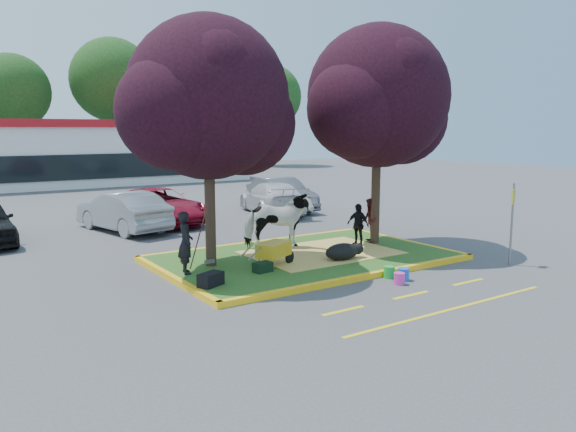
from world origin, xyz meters
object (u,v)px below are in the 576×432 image
wheelbarrow (274,250)px  bucket_pink (399,279)px  handler (186,243)px  bucket_green (389,272)px  sign_post (512,216)px  cow (278,221)px  calf (342,252)px  bucket_blue (403,274)px  car_silver (123,211)px

wheelbarrow → bucket_pink: bearing=-80.3°
handler → wheelbarrow: bearing=-91.5°
handler → bucket_green: size_ratio=5.20×
sign_post → bucket_green: size_ratio=7.55×
wheelbarrow → sign_post: bearing=-51.5°
cow → sign_post: size_ratio=0.89×
calf → bucket_green: size_ratio=3.56×
calf → bucket_blue: bearing=-63.4°
cow → wheelbarrow: cow is taller
handler → wheelbarrow: 2.37m
bucket_blue → car_silver: car_silver is taller
calf → wheelbarrow: bearing=-174.5°
handler → bucket_blue: bearing=-112.7°
cow → bucket_green: (0.84, -3.96, -0.86)m
calf → handler: 4.39m
sign_post → handler: bearing=135.6°
handler → bucket_pink: (4.13, -3.37, -0.80)m
handler → car_silver: size_ratio=0.35×
calf → bucket_pink: 2.34m
handler → sign_post: bearing=-101.8°
bucket_green → bucket_pink: (-0.23, -0.59, -0.01)m
calf → bucket_green: (0.13, -1.74, -0.23)m
wheelbarrow → car_silver: 8.32m
calf → handler: handler is taller
calf → bucket_pink: size_ratio=3.71×
handler → bucket_green: 5.23m
bucket_green → bucket_pink: bucket_green is taller
cow → bucket_blue: bearing=-145.0°
bucket_pink → handler: bearing=140.7°
cow → wheelbarrow: size_ratio=1.22×
car_silver → cow: bearing=100.9°
calf → sign_post: size_ratio=0.47×
calf → wheelbarrow: wheelbarrow is taller
cow → handler: size_ratio=1.29×
bucket_pink → bucket_blue: (0.36, 0.21, 0.01)m
sign_post → car_silver: sign_post is taller
bucket_green → car_silver: size_ratio=0.07×
cow → bucket_blue: cow is taller
calf → handler: size_ratio=0.68×
handler → bucket_pink: 5.39m
handler → sign_post: (8.14, -3.65, 0.46)m
bucket_blue → car_silver: size_ratio=0.07×
sign_post → bucket_pink: sign_post is taller
bucket_pink → sign_post: bearing=-4.0°
handler → car_silver: (0.82, 7.63, -0.20)m
sign_post → car_silver: (-7.32, 11.28, -0.66)m
bucket_pink → car_silver: car_silver is taller
sign_post → car_silver: size_ratio=0.51×
handler → bucket_blue: size_ratio=5.09×
calf → bucket_green: bearing=-66.2°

